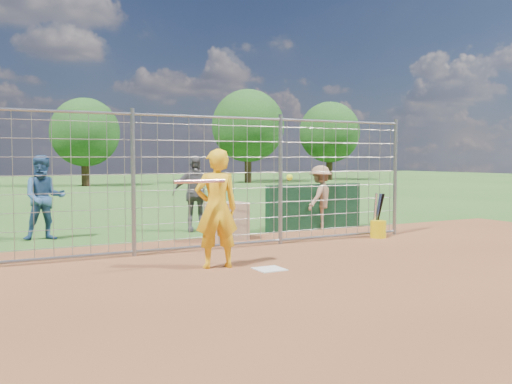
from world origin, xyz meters
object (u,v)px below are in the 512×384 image
batter (216,209)px  bystander_c (321,197)px  bucket_with_bats (378,227)px  equipment_bin (227,222)px  bystander_b (195,193)px  bystander_a (44,198)px

batter → bystander_c: (4.26, 3.29, -0.16)m
bystander_c → bucket_with_bats: (0.22, -1.87, -0.53)m
bystander_c → equipment_bin: bearing=-15.7°
batter → bystander_b: (1.40, 4.35, -0.04)m
bystander_a → equipment_bin: (3.36, -1.89, -0.50)m
batter → bystander_b: bearing=-97.7°
batter → bystander_b: batter is taller
batter → equipment_bin: size_ratio=2.35×
bucket_with_bats → equipment_bin: bearing=158.3°
bystander_b → bucket_with_bats: size_ratio=1.84×
bystander_a → bystander_c: (6.19, -1.24, -0.12)m
bucket_with_bats → bystander_c: bearing=96.7°
bystander_c → bucket_with_bats: 1.95m
batter → equipment_bin: 3.05m
batter → bystander_c: size_ratio=1.21×
batter → equipment_bin: (1.42, 2.64, -0.54)m
equipment_bin → bystander_a: bearing=143.3°
equipment_bin → batter: bearing=-125.7°
bystander_c → equipment_bin: bystander_c is taller
bystander_c → equipment_bin: size_ratio=1.94×
batter → bystander_a: bearing=-56.6°
batter → equipment_bin: bearing=-108.2°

